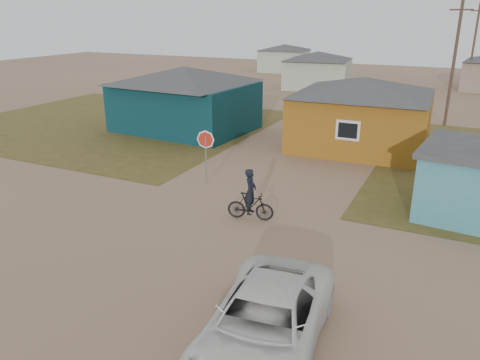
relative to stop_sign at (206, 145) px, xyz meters
The scene contains 11 objects.
ground 5.87m from the stop_sign, 66.60° to the right, with size 120.00×120.00×0.00m, color #967256.
grass_nw 14.28m from the stop_sign, 146.26° to the left, with size 20.00×18.00×0.00m, color brown.
house_teal 10.46m from the stop_sign, 126.88° to the left, with size 8.93×7.08×4.00m.
house_yellow 10.05m from the stop_sign, 61.96° to the left, with size 7.72×6.76×3.90m.
house_pale_west 29.11m from the stop_sign, 97.46° to the left, with size 7.04×6.15×3.60m.
house_pale_north 42.53m from the stop_sign, 106.08° to the left, with size 6.28×5.81×3.40m.
utility_pole_near 19.13m from the stop_sign, 62.66° to the left, with size 1.40×0.20×8.00m.
utility_pole_far 34.36m from the stop_sign, 73.52° to the left, with size 1.40×0.20×8.00m.
stop_sign is the anchor object (origin of this frame).
cyclist 4.26m from the stop_sign, 37.72° to the right, with size 1.77×0.82×1.93m.
vehicle 10.99m from the stop_sign, 53.72° to the right, with size 2.41×5.22×1.45m, color white.
Camera 1 is at (7.47, -11.62, 7.11)m, focal length 35.00 mm.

